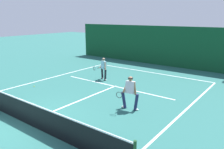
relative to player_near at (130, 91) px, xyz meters
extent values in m
plane|color=#27625B|center=(-2.69, -3.81, -0.88)|extent=(80.00, 80.00, 0.00)
cube|color=white|center=(-2.69, 7.06, -0.88)|extent=(9.72, 0.10, 0.01)
cube|color=white|center=(-2.69, 2.45, -0.88)|extent=(7.92, 0.10, 0.01)
cube|color=white|center=(-2.69, -0.61, -0.88)|extent=(0.10, 6.40, 0.01)
cube|color=black|center=(-2.69, -3.81, -0.40)|extent=(10.47, 0.02, 0.96)
cube|color=white|center=(-2.69, -3.81, 0.10)|extent=(10.47, 0.03, 0.05)
cylinder|color=#1E234C|center=(0.32, 0.06, -0.48)|extent=(0.26, 0.18, 0.82)
cylinder|color=#1E234C|center=(-0.31, -0.04, -0.48)|extent=(0.30, 0.19, 0.82)
ellipsoid|color=white|center=(0.32, 0.06, -0.84)|extent=(0.27, 0.15, 0.09)
ellipsoid|color=white|center=(-0.31, -0.04, -0.84)|extent=(0.27, 0.15, 0.09)
cube|color=silver|center=(0.00, 0.01, 0.21)|extent=(0.46, 0.36, 0.59)
cylinder|color=#9E704C|center=(0.23, 0.05, 0.18)|extent=(0.20, 0.12, 0.62)
cylinder|color=#9E704C|center=(-0.22, -0.02, 0.18)|extent=(0.18, 0.56, 0.45)
sphere|color=#9E704C|center=(0.00, 0.01, 0.61)|extent=(0.22, 0.22, 0.22)
cylinder|color=black|center=(0.00, 0.01, 0.65)|extent=(0.27, 0.27, 0.04)
cylinder|color=black|center=(-0.23, -0.28, -0.04)|extent=(0.07, 0.26, 0.03)
torus|color=black|center=(-0.18, -0.61, -0.04)|extent=(0.29, 0.07, 0.29)
cylinder|color=black|center=(-4.01, 3.17, -0.50)|extent=(0.23, 0.20, 0.77)
cylinder|color=black|center=(-4.45, 3.36, -0.50)|extent=(0.25, 0.21, 0.77)
ellipsoid|color=white|center=(-4.01, 3.17, -0.84)|extent=(0.28, 0.21, 0.09)
ellipsoid|color=white|center=(-4.45, 3.36, -0.84)|extent=(0.28, 0.21, 0.09)
cube|color=#8CCCE0|center=(-4.23, 3.27, 0.15)|extent=(0.46, 0.39, 0.55)
cylinder|color=tan|center=(-4.03, 3.18, 0.13)|extent=(0.22, 0.17, 0.59)
cylinder|color=tan|center=(-4.43, 3.35, 0.13)|extent=(0.28, 0.48, 0.47)
sphere|color=tan|center=(-4.23, 3.27, 0.54)|extent=(0.20, 0.20, 0.20)
cylinder|color=black|center=(-4.23, 3.27, 0.57)|extent=(0.29, 0.29, 0.04)
cylinder|color=black|center=(-4.58, 3.15, -0.08)|extent=(0.13, 0.25, 0.03)
torus|color=black|center=(-4.71, 2.83, -0.08)|extent=(0.28, 0.14, 0.29)
sphere|color=#D1E033|center=(-6.64, -0.67, -0.85)|extent=(0.07, 0.07, 0.07)
cube|color=#0F4425|center=(-2.69, 10.11, 0.85)|extent=(19.34, 0.12, 3.47)
camera|label=1|loc=(5.31, -8.43, 3.39)|focal=36.05mm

